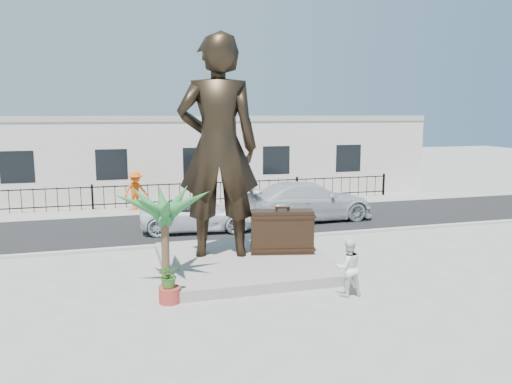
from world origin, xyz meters
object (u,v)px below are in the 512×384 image
at_px(tourist, 348,267).
at_px(suitcase, 282,232).
at_px(statue, 218,147).
at_px(car_white, 199,214).

bearing_deg(tourist, suitcase, -75.57).
relative_size(statue, tourist, 4.46).
relative_size(suitcase, car_white, 0.41).
xyz_separation_m(suitcase, tourist, (0.67, -3.44, -0.23)).
bearing_deg(statue, suitcase, -178.58).
bearing_deg(car_white, suitcase, -153.53).
height_order(tourist, car_white, tourist).
distance_m(statue, tourist, 5.53).
xyz_separation_m(tourist, car_white, (-2.52, 8.60, -0.10)).
bearing_deg(tourist, car_white, -70.23).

